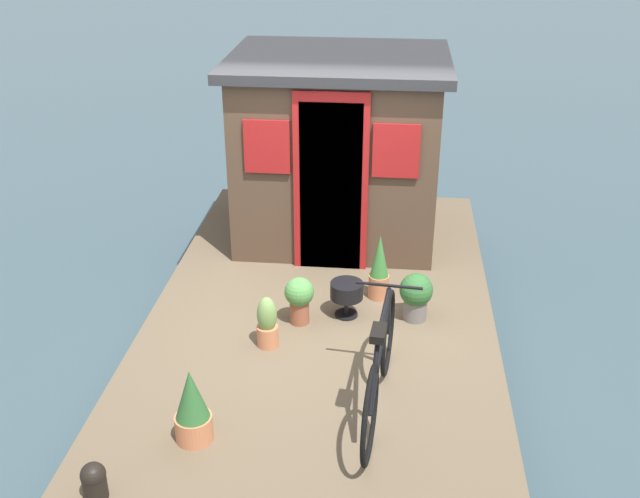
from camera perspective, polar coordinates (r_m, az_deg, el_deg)
name	(u,v)px	position (r m, az deg, el deg)	size (l,w,h in m)	color
ground_plane	(322,351)	(7.13, 0.16, -7.79)	(60.00, 60.00, 0.00)	#384C54
houseboat_deck	(322,330)	(7.00, 0.17, -6.17)	(5.57, 3.09, 0.48)	brown
houseboat_cabin	(338,147)	(7.99, 1.38, 7.75)	(1.90, 2.23, 1.94)	#4C3828
bicycle	(380,366)	(5.46, 4.57, -8.89)	(1.70, 0.50, 0.82)	black
potted_plant_mint	(299,297)	(6.54, -1.59, -3.69)	(0.26, 0.26, 0.43)	#935138
potted_plant_thyme	(192,407)	(5.33, -9.70, -11.78)	(0.26, 0.26, 0.57)	#C6754C
potted_plant_lavender	(267,323)	(6.26, -4.04, -5.65)	(0.18, 0.18, 0.46)	#C6754C
potted_plant_geranium	(379,268)	(6.93, 4.53, -1.47)	(0.19, 0.19, 0.64)	#C6754C
potted_plant_ivy	(416,295)	(6.65, 7.31, -3.46)	(0.30, 0.30, 0.44)	slate
charcoal_grill	(347,292)	(6.65, 2.04, -3.30)	(0.29, 0.29, 0.33)	black
mooring_bollard	(94,480)	(5.12, -16.82, -16.50)	(0.16, 0.16, 0.26)	black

